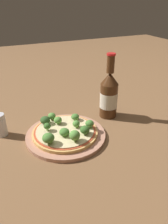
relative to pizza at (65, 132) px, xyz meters
name	(u,v)px	position (x,y,z in m)	size (l,w,h in m)	color
ground_plane	(69,136)	(0.01, 0.00, -0.02)	(3.00, 3.00, 0.00)	brown
plate	(66,135)	(0.00, 0.00, -0.01)	(0.25, 0.25, 0.01)	tan
pizza	(65,132)	(0.00, 0.00, 0.00)	(0.21, 0.21, 0.01)	tan
broccoli_floret_0	(47,126)	(-0.05, 0.02, 0.02)	(0.02, 0.02, 0.03)	#89A866
broccoli_floret_1	(76,123)	(0.04, 0.00, 0.02)	(0.02, 0.02, 0.02)	#89A866
broccoli_floret_2	(85,130)	(0.05, -0.04, 0.02)	(0.03, 0.03, 0.03)	#89A866
broccoli_floret_3	(58,120)	(-0.01, 0.05, 0.02)	(0.03, 0.03, 0.02)	#89A866
broccoli_floret_4	(64,132)	(-0.01, -0.03, 0.02)	(0.03, 0.03, 0.02)	#89A866
broccoli_floret_5	(48,138)	(-0.07, -0.04, 0.03)	(0.03, 0.03, 0.03)	#89A866
broccoli_floret_6	(75,135)	(0.01, -0.06, 0.03)	(0.03, 0.03, 0.03)	#89A866
broccoli_floret_7	(75,117)	(0.05, 0.05, 0.02)	(0.03, 0.03, 0.02)	#89A866
broccoli_floret_8	(45,120)	(-0.05, 0.06, 0.02)	(0.03, 0.03, 0.03)	#89A866
broccoli_floret_9	(52,116)	(-0.02, 0.08, 0.02)	(0.03, 0.03, 0.02)	#89A866
broccoli_floret_10	(90,124)	(0.08, -0.02, 0.02)	(0.03, 0.03, 0.03)	#89A866
beer_bottle	(109,95)	(0.19, 0.07, 0.07)	(0.06, 0.06, 0.23)	#472814
pepper_shaker	(0,125)	(-0.18, 0.10, 0.02)	(0.04, 0.04, 0.07)	silver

